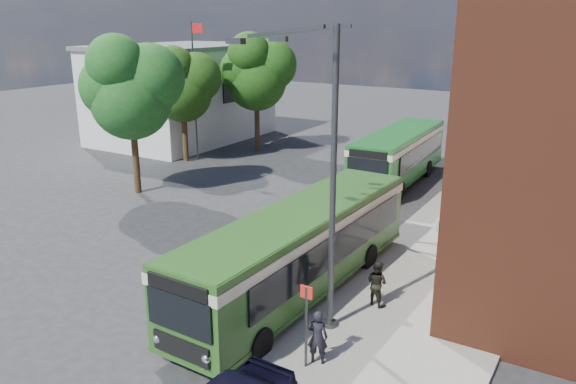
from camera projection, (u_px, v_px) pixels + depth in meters
The scene contains 14 objects.
ground at pixel (232, 269), 21.38m from camera, with size 120.00×120.00×0.00m, color #2A292C.
pavement at pixel (471, 236), 24.46m from camera, with size 6.00×48.00×0.15m, color gray.
kerb_line at pixel (404, 225), 25.98m from camera, with size 0.12×48.00×0.01m, color beige.
white_building at pixel (182, 92), 43.93m from camera, with size 9.40×13.40×7.30m.
flagpole at pixel (195, 86), 36.72m from camera, with size 0.95×0.10×9.00m.
street_lamp at pixel (322, 178), 15.95m from camera, with size 2.96×2.38×9.00m.
bus_stop_sign at pixel (306, 321), 14.74m from camera, with size 0.35×0.08×2.52m.
bus_front at pixel (300, 244), 18.99m from camera, with size 2.93×11.99×3.02m.
bus_rear at pixel (399, 152), 32.24m from camera, with size 2.92×10.16×3.02m.
pedestrian_a at pixel (317, 337), 15.09m from camera, with size 0.57×0.37×1.55m, color black.
pedestrian_b at pixel (377, 283), 18.21m from camera, with size 0.74×0.58×1.53m, color black.
tree_left at pixel (130, 87), 29.17m from camera, with size 5.03×4.79×8.50m.
tree_mid at pixel (182, 84), 36.23m from camera, with size 4.50×4.28×7.60m.
tree_right at pixel (257, 71), 38.96m from camera, with size 4.97×4.72×8.39m.
Camera 1 is at (11.94, -15.66, 9.08)m, focal length 35.00 mm.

